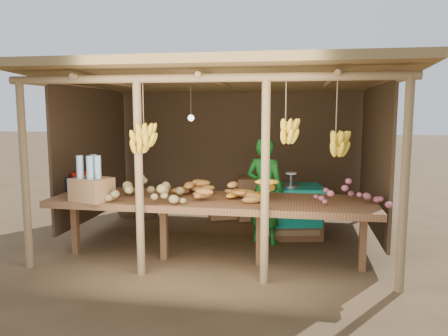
# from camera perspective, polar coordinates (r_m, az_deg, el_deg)

# --- Properties ---
(ground) EXTENTS (60.00, 60.00, 0.00)m
(ground) POSITION_cam_1_polar(r_m,az_deg,el_deg) (6.42, 0.00, -9.33)
(ground) COLOR brown
(ground) RESTS_ON ground
(stall_structure) EXTENTS (4.70, 3.50, 2.43)m
(stall_structure) POSITION_cam_1_polar(r_m,az_deg,el_deg) (6.05, 0.42, 7.95)
(stall_structure) COLOR #95764D
(stall_structure) RESTS_ON ground
(counter) EXTENTS (3.90, 1.05, 0.80)m
(counter) POSITION_cam_1_polar(r_m,az_deg,el_deg) (5.33, -1.74, -4.63)
(counter) COLOR brown
(counter) RESTS_ON ground
(potato_heap) EXTENTS (1.00, 0.63, 0.37)m
(potato_heap) POSITION_cam_1_polar(r_m,az_deg,el_deg) (5.29, -9.70, -2.14)
(potato_heap) COLOR olive
(potato_heap) RESTS_ON counter
(sweet_potato_heap) EXTENTS (1.15, 0.92, 0.36)m
(sweet_potato_heap) POSITION_cam_1_polar(r_m,az_deg,el_deg) (5.35, -1.06, -1.97)
(sweet_potato_heap) COLOR #B5742E
(sweet_potato_heap) RESTS_ON counter
(onion_heap) EXTENTS (0.76, 0.46, 0.35)m
(onion_heap) POSITION_cam_1_polar(r_m,az_deg,el_deg) (5.22, 16.26, -2.53)
(onion_heap) COLOR #BE5C72
(onion_heap) RESTS_ON counter
(banana_pile) EXTENTS (0.69, 0.42, 0.35)m
(banana_pile) POSITION_cam_1_polar(r_m,az_deg,el_deg) (5.28, 4.40, -2.14)
(banana_pile) COLOR yellow
(banana_pile) RESTS_ON counter
(tomato_basin) EXTENTS (0.43, 0.43, 0.22)m
(tomato_basin) POSITION_cam_1_polar(r_m,az_deg,el_deg) (6.31, -18.12, -1.69)
(tomato_basin) COLOR navy
(tomato_basin) RESTS_ON counter
(bottle_box) EXTENTS (0.51, 0.45, 0.54)m
(bottle_box) POSITION_cam_1_polar(r_m,az_deg,el_deg) (5.38, -16.92, -1.92)
(bottle_box) COLOR #936842
(bottle_box) RESTS_ON counter
(vendor) EXTENTS (0.63, 0.51, 1.50)m
(vendor) POSITION_cam_1_polar(r_m,az_deg,el_deg) (6.14, 5.34, -2.94)
(vendor) COLOR #176B1E
(vendor) RESTS_ON ground
(tarp_crate) EXTENTS (0.95, 0.87, 0.99)m
(tarp_crate) POSITION_cam_1_polar(r_m,az_deg,el_deg) (6.58, 9.14, -5.37)
(tarp_crate) COLOR brown
(tarp_crate) RESTS_ON ground
(carton_stack) EXTENTS (1.02, 0.47, 0.71)m
(carton_stack) POSITION_cam_1_polar(r_m,az_deg,el_deg) (7.48, 2.22, -4.43)
(carton_stack) COLOR #936842
(carton_stack) RESTS_ON ground
(burlap_sacks) EXTENTS (0.78, 0.41, 0.55)m
(burlap_sacks) POSITION_cam_1_polar(r_m,az_deg,el_deg) (7.83, -11.16, -4.59)
(burlap_sacks) COLOR #4A3622
(burlap_sacks) RESTS_ON ground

